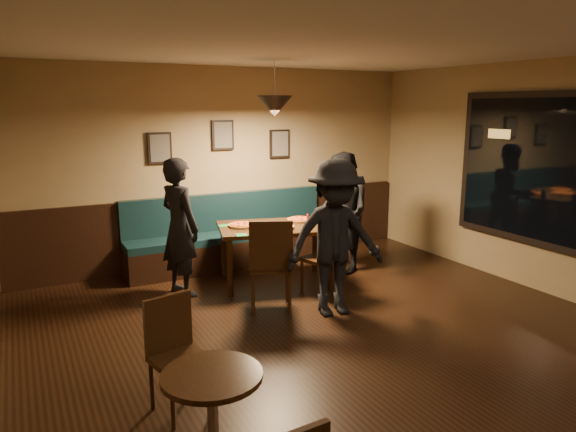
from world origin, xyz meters
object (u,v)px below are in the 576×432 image
at_px(cafe_table, 213,422).
at_px(tabasco_bottle, 308,218).
at_px(chair_near_right, 322,257).
at_px(diner_right, 343,213).
at_px(cafe_chair_far, 181,357).
at_px(booth_bench, 232,232).
at_px(chair_near_left, 271,263).
at_px(diner_left, 180,227).
at_px(diner_front, 335,238).
at_px(soda_glass, 329,219).
at_px(dining_table, 275,254).

bearing_deg(cafe_table, tabasco_bottle, 51.65).
relative_size(chair_near_right, cafe_table, 1.37).
bearing_deg(diner_right, cafe_chair_far, -48.86).
distance_m(booth_bench, chair_near_left, 1.73).
relative_size(chair_near_left, diner_left, 0.64).
bearing_deg(chair_near_left, cafe_chair_far, -109.89).
distance_m(chair_near_right, tabasco_bottle, 0.72).
xyz_separation_m(cafe_table, cafe_chair_far, (0.01, 0.73, 0.10)).
height_order(diner_front, soda_glass, diner_front).
relative_size(booth_bench, dining_table, 2.11).
relative_size(booth_bench, chair_near_left, 2.83).
relative_size(diner_right, cafe_chair_far, 1.90).
xyz_separation_m(diner_front, tabasco_bottle, (0.35, 1.21, -0.04)).
bearing_deg(chair_near_right, chair_near_left, 177.23).
bearing_deg(booth_bench, chair_near_left, -97.14).
xyz_separation_m(soda_glass, tabasco_bottle, (-0.17, 0.26, -0.02)).
distance_m(chair_near_left, tabasco_bottle, 1.22).
bearing_deg(diner_left, dining_table, -116.15).
relative_size(booth_bench, chair_near_right, 3.31).
bearing_deg(tabasco_bottle, diner_front, -106.15).
bearing_deg(dining_table, tabasco_bottle, 14.43).
distance_m(booth_bench, diner_left, 1.29).
height_order(booth_bench, cafe_table, booth_bench).
bearing_deg(cafe_table, chair_near_left, 56.71).
distance_m(soda_glass, cafe_table, 3.81).
bearing_deg(chair_near_left, booth_bench, 106.85).
bearing_deg(dining_table, cafe_chair_far, -114.75).
bearing_deg(cafe_chair_far, soda_glass, -153.95).
distance_m(diner_front, tabasco_bottle, 1.26).
bearing_deg(diner_left, cafe_table, 148.64).
bearing_deg(diner_front, soda_glass, 70.10).
height_order(chair_near_left, diner_front, diner_front).
bearing_deg(booth_bench, chair_near_right, -70.31).
relative_size(booth_bench, diner_left, 1.80).
distance_m(chair_near_left, soda_glass, 1.22).
height_order(dining_table, diner_left, diner_left).
relative_size(diner_left, diner_right, 1.01).
height_order(soda_glass, cafe_table, soda_glass).
relative_size(chair_near_left, diner_front, 0.62).
height_order(diner_left, cafe_chair_far, diner_left).
height_order(diner_left, cafe_table, diner_left).
bearing_deg(tabasco_bottle, chair_near_right, -102.91).
relative_size(chair_near_left, cafe_table, 1.60).
bearing_deg(chair_near_right, dining_table, 104.22).
relative_size(dining_table, diner_front, 0.83).
xyz_separation_m(diner_front, cafe_table, (-2.04, -1.81, -0.52)).
height_order(chair_near_right, diner_front, diner_front).
distance_m(booth_bench, cafe_table, 4.33).
bearing_deg(diner_right, cafe_table, -41.25).
bearing_deg(diner_front, diner_left, 142.09).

